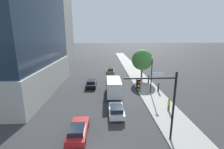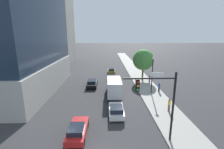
# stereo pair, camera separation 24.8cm
# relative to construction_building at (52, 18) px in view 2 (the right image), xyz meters

# --- Properties ---
(sidewalk) EXTENTS (4.22, 120.00, 0.15)m
(sidewalk) POSITION_rel_construction_building_xyz_m (27.40, -30.96, -15.76)
(sidewalk) COLOR #9E9B93
(sidewalk) RESTS_ON ground
(construction_building) EXTENTS (14.23, 18.76, 38.96)m
(construction_building) POSITION_rel_construction_building_xyz_m (0.00, 0.00, 0.00)
(construction_building) COLOR #9E9B93
(construction_building) RESTS_ON ground
(traffic_light_pole) EXTENTS (4.77, 0.48, 6.75)m
(traffic_light_pole) POSITION_rel_construction_building_xyz_m (24.27, -48.16, -11.10)
(traffic_light_pole) COLOR black
(traffic_light_pole) RESTS_ON sidewalk
(street_lamp) EXTENTS (0.44, 0.44, 6.31)m
(street_lamp) POSITION_rel_construction_building_xyz_m (27.31, -35.22, -11.60)
(street_lamp) COLOR black
(street_lamp) RESTS_ON sidewalk
(street_tree) EXTENTS (4.62, 4.62, 6.85)m
(street_tree) POSITION_rel_construction_building_xyz_m (27.63, -26.57, -11.17)
(street_tree) COLOR brown
(street_tree) RESTS_ON sidewalk
(car_black) EXTENTS (1.93, 4.77, 1.37)m
(car_black) POSITION_rel_construction_building_xyz_m (16.64, -30.78, -15.14)
(car_black) COLOR black
(car_black) RESTS_ON ground
(car_green) EXTENTS (1.91, 4.38, 1.41)m
(car_green) POSITION_rel_construction_building_xyz_m (20.79, -27.19, -15.11)
(car_green) COLOR #1E6638
(car_green) RESTS_ON ground
(car_red) EXTENTS (1.78, 4.65, 1.38)m
(car_red) POSITION_rel_construction_building_xyz_m (16.64, -47.07, -15.15)
(car_red) COLOR red
(car_red) RESTS_ON ground
(car_white) EXTENTS (1.83, 4.19, 1.44)m
(car_white) POSITION_rel_construction_building_xyz_m (20.79, -42.86, -15.13)
(car_white) COLOR silver
(car_white) RESTS_ON ground
(car_gold) EXTENTS (1.83, 4.01, 1.37)m
(car_gold) POSITION_rel_construction_building_xyz_m (20.79, -19.30, -15.14)
(car_gold) COLOR #AD8938
(car_gold) RESTS_ON ground
(box_truck) EXTENTS (2.26, 7.54, 3.02)m
(box_truck) POSITION_rel_construction_building_xyz_m (20.79, -35.79, -14.13)
(box_truck) COLOR #B21E1E
(box_truck) RESTS_ON ground
(pedestrian_purple_shirt) EXTENTS (0.34, 0.34, 1.66)m
(pedestrian_purple_shirt) POSITION_rel_construction_building_xyz_m (28.50, -29.36, -14.84)
(pedestrian_purple_shirt) COLOR #38334C
(pedestrian_purple_shirt) RESTS_ON sidewalk
(pedestrian_blue_shirt) EXTENTS (0.34, 0.34, 1.79)m
(pedestrian_blue_shirt) POSITION_rel_construction_building_xyz_m (28.86, -34.65, -14.77)
(pedestrian_blue_shirt) COLOR black
(pedestrian_blue_shirt) RESTS_ON sidewalk
(pedestrian_yellow_shirt) EXTENTS (0.34, 0.34, 1.79)m
(pedestrian_yellow_shirt) POSITION_rel_construction_building_xyz_m (27.84, -42.13, -14.77)
(pedestrian_yellow_shirt) COLOR brown
(pedestrian_yellow_shirt) RESTS_ON sidewalk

